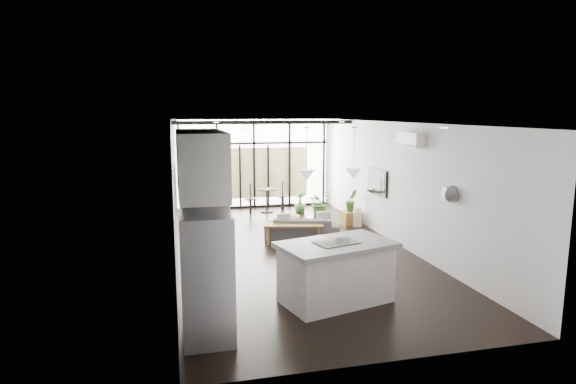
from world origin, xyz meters
name	(u,v)px	position (x,y,z in m)	size (l,w,h in m)	color
floor	(291,249)	(0.00, 0.00, 0.00)	(5.00, 10.00, 0.00)	black
ceiling	(291,123)	(0.00, 0.00, 2.80)	(5.00, 10.00, 0.00)	white
wall_left	(173,192)	(-2.50, 0.00, 1.40)	(0.02, 10.00, 2.80)	silver
wall_right	(397,183)	(2.50, 0.00, 1.40)	(0.02, 10.00, 2.80)	silver
wall_back	(254,164)	(0.00, 5.00, 1.40)	(5.00, 0.02, 2.80)	silver
wall_front	(393,252)	(0.00, -5.00, 1.40)	(5.00, 0.02, 2.80)	silver
glazing	(254,164)	(0.00, 4.88, 1.40)	(5.00, 0.20, 2.80)	black
skylight	(259,121)	(0.00, 4.00, 2.77)	(4.70, 1.90, 0.06)	white
neighbour_building	(254,173)	(0.00, 4.95, 1.10)	(3.50, 0.02, 1.60)	beige
island	(336,272)	(-0.01, -3.04, 0.49)	(1.80, 1.07, 0.98)	white
cooktop	(336,242)	(-0.01, -3.04, 0.99)	(0.67, 0.45, 0.01)	black
fridge	(207,277)	(-2.11, -3.85, 0.87)	(0.67, 0.84, 1.73)	#ACADB2
appliance_column	(206,233)	(-2.05, -3.05, 1.27)	(0.66, 0.69, 2.54)	white
upper_cabinets	(201,163)	(-2.12, -3.50, 2.35)	(0.62, 1.75, 0.86)	white
pendant_left	(307,175)	(-0.40, -2.65, 2.02)	(0.26, 0.26, 0.18)	white
pendant_right	(353,174)	(0.40, -2.65, 2.02)	(0.26, 0.26, 0.18)	white
sofa	(302,224)	(0.50, 0.88, 0.35)	(1.79, 0.52, 0.70)	#515153
console_bench	(294,234)	(0.18, 0.51, 0.22)	(1.38, 0.35, 0.44)	brown
pouf	(291,223)	(0.43, 1.75, 0.19)	(0.47, 0.47, 0.37)	beige
crate	(351,218)	(2.16, 1.96, 0.18)	(0.48, 0.48, 0.36)	brown
plant_tall	(320,206)	(1.68, 3.27, 0.29)	(0.68, 0.75, 0.59)	#315D28
plant_med	(300,207)	(1.20, 3.76, 0.18)	(0.37, 0.66, 0.37)	#315D28
plant_crate	(351,206)	(2.16, 1.96, 0.50)	(0.33, 0.60, 0.27)	#315D28
milk_can	(357,217)	(2.25, 1.73, 0.25)	(0.26, 0.26, 0.51)	beige
bistro_set	(267,200)	(0.25, 4.12, 0.38)	(1.58, 0.63, 0.76)	black
tv	(377,182)	(2.46, 1.00, 1.30)	(0.05, 1.10, 0.65)	black
ac_unit	(411,140)	(2.38, -0.80, 2.45)	(0.22, 0.90, 0.30)	white
framed_art	(175,188)	(-2.47, -0.50, 1.55)	(0.04, 0.70, 0.90)	black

